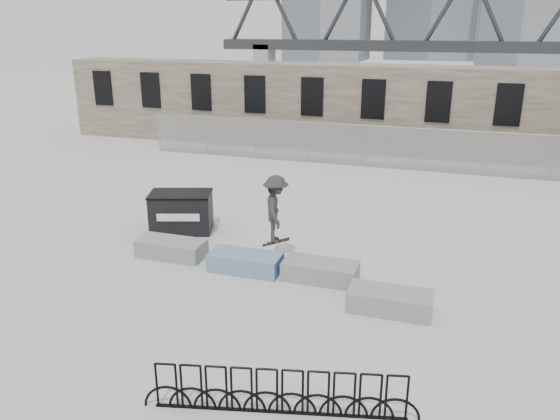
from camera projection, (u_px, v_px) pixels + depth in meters
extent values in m
plane|color=#B4B4AF|center=(284.00, 273.00, 15.10)|extent=(120.00, 120.00, 0.00)
cube|color=brown|center=(376.00, 109.00, 28.99)|extent=(36.00, 2.50, 4.50)
cube|color=black|center=(103.00, 88.00, 32.29)|extent=(1.20, 0.12, 2.00)
cube|color=black|center=(151.00, 90.00, 31.36)|extent=(1.20, 0.12, 2.00)
cube|color=black|center=(201.00, 92.00, 30.43)|extent=(1.20, 0.12, 2.00)
cube|color=black|center=(255.00, 94.00, 29.50)|extent=(1.20, 0.12, 2.00)
cube|color=black|center=(312.00, 97.00, 28.57)|extent=(1.20, 0.12, 2.00)
cube|color=black|center=(373.00, 99.00, 27.64)|extent=(1.20, 0.12, 2.00)
cube|color=black|center=(439.00, 102.00, 26.71)|extent=(1.20, 0.12, 2.00)
cube|color=black|center=(509.00, 105.00, 25.78)|extent=(1.20, 0.12, 2.00)
cylinder|color=gray|center=(159.00, 133.00, 29.23)|extent=(0.06, 0.06, 2.00)
cylinder|color=gray|center=(206.00, 136.00, 28.43)|extent=(0.06, 0.06, 2.00)
cylinder|color=gray|center=(255.00, 139.00, 27.63)|extent=(0.06, 0.06, 2.00)
cylinder|color=gray|center=(307.00, 142.00, 26.83)|extent=(0.06, 0.06, 2.00)
cylinder|color=gray|center=(363.00, 146.00, 26.03)|extent=(0.06, 0.06, 2.00)
cylinder|color=gray|center=(422.00, 150.00, 25.23)|extent=(0.06, 0.06, 2.00)
cylinder|color=gray|center=(485.00, 154.00, 24.43)|extent=(0.06, 0.06, 2.00)
cylinder|color=gray|center=(552.00, 159.00, 23.62)|extent=(0.06, 0.06, 2.00)
cube|color=#99999E|center=(363.00, 146.00, 26.03)|extent=(22.00, 0.02, 2.00)
cylinder|color=gray|center=(364.00, 125.00, 25.70)|extent=(22.00, 0.04, 0.04)
cube|color=gray|center=(171.00, 248.00, 16.13)|extent=(2.00, 0.90, 0.52)
cube|color=#2D471E|center=(171.00, 242.00, 16.06)|extent=(1.76, 0.66, 0.10)
cube|color=#3865A9|center=(245.00, 262.00, 15.20)|extent=(2.00, 0.90, 0.52)
cube|color=#2D471E|center=(245.00, 256.00, 15.13)|extent=(1.76, 0.66, 0.10)
cube|color=gray|center=(320.00, 271.00, 14.66)|extent=(2.00, 0.90, 0.52)
cube|color=#2D471E|center=(320.00, 264.00, 14.59)|extent=(1.76, 0.66, 0.10)
cube|color=gray|center=(390.00, 301.00, 13.07)|extent=(2.00, 0.90, 0.52)
cube|color=#2D471E|center=(391.00, 294.00, 13.00)|extent=(1.76, 0.66, 0.10)
cube|color=black|center=(181.00, 213.00, 18.00)|extent=(2.22, 1.72, 1.27)
cube|color=black|center=(180.00, 194.00, 17.79)|extent=(2.28, 1.78, 0.06)
cube|color=white|center=(178.00, 218.00, 17.41)|extent=(1.31, 0.44, 0.24)
cube|color=black|center=(280.00, 412.00, 9.70)|extent=(4.40, 1.08, 0.04)
torus|color=black|center=(167.00, 386.00, 9.72)|extent=(0.88, 0.25, 0.89)
torus|color=black|center=(191.00, 387.00, 9.69)|extent=(0.88, 0.25, 0.89)
torus|color=black|center=(216.00, 388.00, 9.65)|extent=(0.88, 0.25, 0.89)
torus|color=black|center=(242.00, 390.00, 9.62)|extent=(0.88, 0.25, 0.89)
torus|color=black|center=(267.00, 391.00, 9.58)|extent=(0.88, 0.25, 0.89)
torus|color=black|center=(292.00, 392.00, 9.54)|extent=(0.88, 0.25, 0.89)
torus|color=black|center=(318.00, 394.00, 9.51)|extent=(0.88, 0.25, 0.89)
torus|color=black|center=(344.00, 395.00, 9.47)|extent=(0.88, 0.25, 0.89)
torus|color=black|center=(370.00, 397.00, 9.44)|extent=(0.88, 0.25, 0.89)
torus|color=black|center=(397.00, 398.00, 9.40)|extent=(0.88, 0.25, 0.89)
cube|color=#2D3033|center=(520.00, 47.00, 60.38)|extent=(70.00, 3.00, 1.20)
cube|color=gray|center=(265.00, 60.00, 69.76)|extent=(2.00, 3.00, 4.00)
imported|color=#2B2A2D|center=(276.00, 209.00, 15.14)|extent=(1.10, 1.41, 1.92)
cube|color=black|center=(276.00, 242.00, 15.46)|extent=(0.79, 0.31, 0.28)
cylinder|color=beige|center=(266.00, 243.00, 15.50)|extent=(0.06, 0.03, 0.06)
cylinder|color=beige|center=(267.00, 242.00, 15.63)|extent=(0.06, 0.03, 0.06)
cylinder|color=beige|center=(285.00, 246.00, 15.34)|extent=(0.06, 0.03, 0.06)
cylinder|color=beige|center=(286.00, 244.00, 15.46)|extent=(0.06, 0.03, 0.06)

